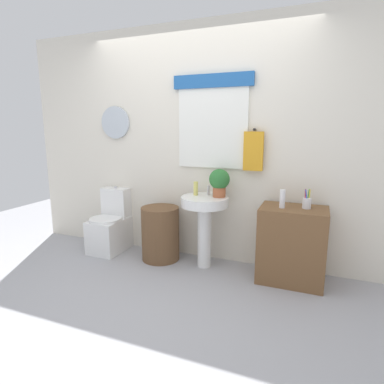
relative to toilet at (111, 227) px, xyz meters
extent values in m
plane|color=#A3A3A8|center=(1.03, -0.89, -0.29)|extent=(8.00, 8.00, 0.00)
cube|color=silver|center=(1.03, 0.26, 1.01)|extent=(4.40, 0.10, 2.60)
cube|color=white|center=(1.23, 0.20, 1.19)|extent=(0.77, 0.03, 0.85)
cube|color=#235BA3|center=(1.23, 0.18, 1.68)|extent=(0.87, 0.04, 0.14)
cylinder|color=silver|center=(0.00, 0.19, 1.26)|extent=(0.38, 0.03, 0.38)
cylinder|color=black|center=(1.69, 0.18, 1.18)|extent=(0.02, 0.06, 0.02)
cube|color=gold|center=(1.69, 0.16, 0.96)|extent=(0.20, 0.05, 0.40)
cube|color=white|center=(0.00, -0.04, -0.09)|extent=(0.36, 0.50, 0.40)
cylinder|color=white|center=(0.00, -0.10, 0.12)|extent=(0.38, 0.38, 0.03)
cube|color=white|center=(0.00, 0.13, 0.28)|extent=(0.34, 0.18, 0.36)
cylinder|color=silver|center=(0.00, 0.13, 0.47)|extent=(0.04, 0.04, 0.02)
cylinder|color=brown|center=(0.70, -0.04, 0.01)|extent=(0.43, 0.43, 0.61)
cylinder|color=white|center=(1.23, -0.04, 0.04)|extent=(0.15, 0.15, 0.68)
cylinder|color=white|center=(1.23, -0.04, 0.43)|extent=(0.50, 0.50, 0.10)
cylinder|color=silver|center=(1.23, 0.08, 0.53)|extent=(0.03, 0.03, 0.10)
cube|color=brown|center=(2.14, -0.04, 0.08)|extent=(0.62, 0.44, 0.74)
cylinder|color=#DBD166|center=(1.11, 0.01, 0.56)|extent=(0.05, 0.05, 0.15)
cylinder|color=#AD5B38|center=(1.37, 0.02, 0.53)|extent=(0.14, 0.14, 0.10)
sphere|color=#2D7033|center=(1.37, 0.02, 0.67)|extent=(0.22, 0.22, 0.22)
cylinder|color=white|center=(2.03, -0.08, 0.54)|extent=(0.05, 0.05, 0.18)
cylinder|color=silver|center=(2.25, -0.02, 0.50)|extent=(0.08, 0.08, 0.10)
cylinder|color=yellow|center=(2.26, -0.01, 0.54)|extent=(0.02, 0.03, 0.18)
cylinder|color=green|center=(2.25, 0.00, 0.54)|extent=(0.03, 0.02, 0.18)
cylinder|color=red|center=(2.23, -0.02, 0.54)|extent=(0.01, 0.03, 0.18)
cylinder|color=blue|center=(2.24, -0.03, 0.54)|extent=(0.04, 0.02, 0.18)
camera|label=1|loc=(2.32, -3.12, 1.19)|focal=29.74mm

